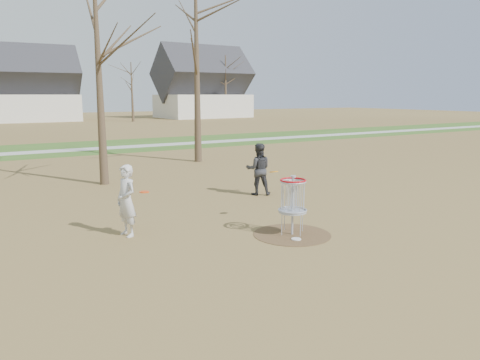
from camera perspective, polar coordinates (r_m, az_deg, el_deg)
name	(u,v)px	position (r m, az deg, el deg)	size (l,w,h in m)	color
ground	(292,235)	(10.96, 6.36, -6.63)	(160.00, 160.00, 0.00)	brown
green_band	(81,148)	(30.15, -18.79, 3.74)	(160.00, 8.00, 0.01)	#2D5119
footpath	(85,149)	(29.17, -18.36, 3.58)	(160.00, 1.50, 0.01)	#9E9E99
dirt_circle	(292,234)	(10.96, 6.36, -6.61)	(1.80, 1.80, 0.01)	#47331E
player_standing	(126,201)	(10.91, -13.68, -2.47)	(0.60, 0.39, 1.65)	silver
player_throwing	(258,169)	(15.02, 2.26, 1.32)	(0.81, 0.63, 1.67)	#2D2E32
disc_grounded	(296,239)	(10.58, 6.87, -7.16)	(0.22, 0.22, 0.02)	silver
discs_in_play	(216,181)	(11.19, -2.94, -0.09)	(3.51, 0.60, 0.27)	orange
disc_golf_basket	(293,196)	(10.73, 6.46, -1.96)	(0.64, 0.64, 1.35)	#9EA3AD
bare_trees	(59,70)	(44.88, -21.19, 12.43)	(52.62, 44.98, 9.00)	#382B1E
houses_row	(56,92)	(61.78, -21.57, 9.96)	(56.51, 10.01, 7.26)	silver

